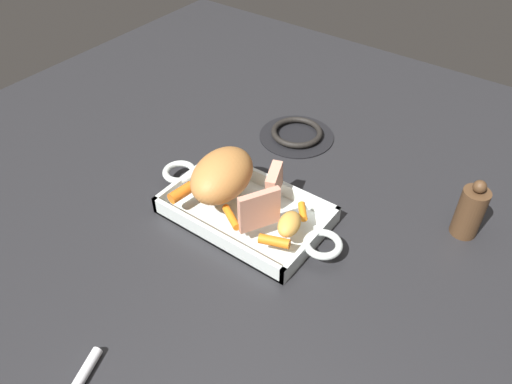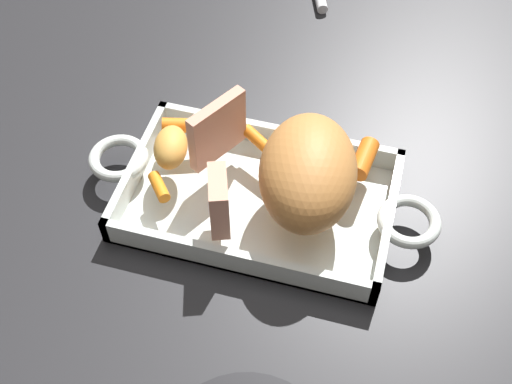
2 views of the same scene
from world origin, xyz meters
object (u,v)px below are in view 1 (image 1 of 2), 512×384
at_px(baby_carrot_southeast, 303,211).
at_px(baby_carrot_center_right, 274,241).
at_px(pepper_mill, 470,211).
at_px(baby_carrot_northwest, 231,217).
at_px(roast_slice_outer, 259,210).
at_px(roasting_dish, 246,212).
at_px(pork_roast, 224,174).
at_px(roast_slice_thin, 274,182).
at_px(potato_whole, 289,224).
at_px(baby_carrot_short, 181,193).
at_px(stove_burner_rear, 297,134).

relative_size(baby_carrot_southeast, baby_carrot_center_right, 0.71).
bearing_deg(pepper_mill, baby_carrot_northwest, -143.07).
xyz_separation_m(roast_slice_outer, baby_carrot_center_right, (0.05, -0.02, -0.03)).
relative_size(roasting_dish, pork_roast, 2.68).
height_order(roast_slice_thin, baby_carrot_southeast, roast_slice_thin).
height_order(baby_carrot_southeast, potato_whole, potato_whole).
relative_size(baby_carrot_southeast, pepper_mill, 0.31).
bearing_deg(baby_carrot_northwest, potato_whole, 21.39).
bearing_deg(baby_carrot_short, baby_carrot_center_right, 0.77).
height_order(baby_carrot_center_right, potato_whole, potato_whole).
relative_size(pork_roast, roast_slice_thin, 2.62).
distance_m(stove_burner_rear, pepper_mill, 0.44).
xyz_separation_m(roast_slice_thin, baby_carrot_center_right, (0.08, -0.11, -0.02)).
xyz_separation_m(roasting_dish, baby_carrot_southeast, (0.11, 0.04, 0.03)).
height_order(roasting_dish, stove_burner_rear, roasting_dish).
bearing_deg(roast_slice_thin, baby_carrot_northwest, -101.14).
bearing_deg(baby_carrot_short, pepper_mill, 30.05).
xyz_separation_m(baby_carrot_short, pepper_mill, (0.48, 0.28, 0.01)).
height_order(roast_slice_outer, pepper_mill, pepper_mill).
xyz_separation_m(roasting_dish, baby_carrot_short, (-0.11, -0.06, 0.04)).
bearing_deg(baby_carrot_southeast, stove_burner_rear, 124.46).
bearing_deg(potato_whole, baby_carrot_northwest, -158.61).
height_order(baby_carrot_center_right, baby_carrot_northwest, baby_carrot_center_right).
xyz_separation_m(pork_roast, baby_carrot_southeast, (0.16, 0.03, -0.04)).
xyz_separation_m(roast_slice_outer, baby_carrot_southeast, (0.05, 0.07, -0.03)).
distance_m(baby_carrot_southeast, baby_carrot_northwest, 0.14).
bearing_deg(baby_carrot_center_right, baby_carrot_southeast, 90.92).
distance_m(baby_carrot_northwest, potato_whole, 0.11).
height_order(pork_roast, baby_carrot_southeast, pork_roast).
height_order(roasting_dish, roast_slice_thin, roast_slice_thin).
relative_size(pork_roast, pepper_mill, 1.24).
bearing_deg(roasting_dish, baby_carrot_short, -151.12).
bearing_deg(stove_burner_rear, baby_carrot_southeast, -55.54).
bearing_deg(stove_burner_rear, roast_slice_thin, -67.77).
bearing_deg(pork_roast, stove_burner_rear, 92.37).
height_order(baby_carrot_southeast, baby_carrot_short, baby_carrot_short).
distance_m(baby_carrot_northwest, stove_burner_rear, 0.36).
relative_size(roasting_dish, baby_carrot_short, 8.12).
relative_size(roast_slice_thin, baby_carrot_southeast, 1.51).
bearing_deg(stove_burner_rear, potato_whole, -59.80).
distance_m(pork_roast, stove_burner_rear, 0.30).
bearing_deg(roast_slice_thin, roast_slice_outer, -71.97).
distance_m(roast_slice_outer, baby_carrot_center_right, 0.06).
xyz_separation_m(baby_carrot_center_right, stove_burner_rear, (-0.18, 0.35, -0.04)).
distance_m(roasting_dish, roast_slice_thin, 0.08).
bearing_deg(baby_carrot_northwest, pepper_mill, 36.93).
bearing_deg(potato_whole, baby_carrot_center_right, -92.63).
bearing_deg(baby_carrot_short, stove_burner_rear, 83.05).
height_order(roasting_dish, potato_whole, potato_whole).
height_order(roast_slice_outer, stove_burner_rear, roast_slice_outer).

